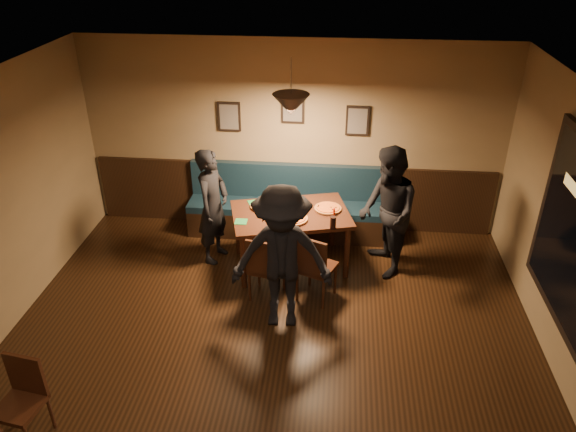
% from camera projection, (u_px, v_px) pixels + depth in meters
% --- Properties ---
extents(floor, '(7.00, 7.00, 0.00)m').
position_uv_depth(floor, '(260.00, 396.00, 5.43)').
color(floor, black).
rests_on(floor, ground).
extents(ceiling, '(7.00, 7.00, 0.00)m').
position_uv_depth(ceiling, '(251.00, 129.00, 4.07)').
color(ceiling, silver).
rests_on(ceiling, ground).
extents(wall_back, '(6.00, 0.00, 6.00)m').
position_uv_depth(wall_back, '(293.00, 138.00, 7.80)').
color(wall_back, '#8C704F').
rests_on(wall_back, ground).
extents(wainscot, '(5.88, 0.06, 1.00)m').
position_uv_depth(wainscot, '(292.00, 195.00, 8.21)').
color(wainscot, black).
rests_on(wainscot, ground).
extents(booth_bench, '(3.00, 0.60, 1.00)m').
position_uv_depth(booth_bench, '(291.00, 204.00, 7.97)').
color(booth_bench, '#0F232D').
rests_on(booth_bench, ground).
extents(picture_left, '(0.32, 0.04, 0.42)m').
position_uv_depth(picture_left, '(229.00, 117.00, 7.70)').
color(picture_left, black).
rests_on(picture_left, wall_back).
extents(picture_center, '(0.32, 0.04, 0.42)m').
position_uv_depth(picture_center, '(293.00, 108.00, 7.55)').
color(picture_center, black).
rests_on(picture_center, wall_back).
extents(picture_right, '(0.32, 0.04, 0.42)m').
position_uv_depth(picture_right, '(357.00, 121.00, 7.55)').
color(picture_right, black).
rests_on(picture_right, wall_back).
extents(pendant_lamp, '(0.44, 0.44, 0.25)m').
position_uv_depth(pendant_lamp, '(291.00, 105.00, 6.39)').
color(pendant_lamp, black).
rests_on(pendant_lamp, ceiling).
extents(dining_table, '(1.70, 1.32, 0.80)m').
position_uv_depth(dining_table, '(291.00, 239.00, 7.28)').
color(dining_table, black).
rests_on(dining_table, floor).
extents(chair_near_left, '(0.46, 0.46, 0.88)m').
position_uv_depth(chair_near_left, '(267.00, 266.00, 6.66)').
color(chair_near_left, black).
rests_on(chair_near_left, floor).
extents(chair_near_right, '(0.54, 0.54, 0.93)m').
position_uv_depth(chair_near_right, '(317.00, 266.00, 6.62)').
color(chair_near_right, black).
rests_on(chair_near_right, floor).
extents(diner_left, '(0.52, 0.67, 1.61)m').
position_uv_depth(diner_left, '(213.00, 206.00, 7.25)').
color(diner_left, black).
rests_on(diner_left, floor).
extents(diner_right, '(0.85, 0.99, 1.74)m').
position_uv_depth(diner_right, '(387.00, 213.00, 6.95)').
color(diner_right, black).
rests_on(diner_right, floor).
extents(diner_front, '(1.16, 0.71, 1.75)m').
position_uv_depth(diner_front, '(282.00, 258.00, 6.02)').
color(diner_front, black).
rests_on(diner_front, floor).
extents(pizza_a, '(0.38, 0.38, 0.04)m').
position_uv_depth(pizza_a, '(264.00, 206.00, 7.22)').
color(pizza_a, orange).
rests_on(pizza_a, dining_table).
extents(pizza_b, '(0.48, 0.48, 0.04)m').
position_uv_depth(pizza_b, '(293.00, 219.00, 6.91)').
color(pizza_b, orange).
rests_on(pizza_b, dining_table).
extents(pizza_c, '(0.37, 0.37, 0.04)m').
position_uv_depth(pizza_c, '(328.00, 208.00, 7.15)').
color(pizza_c, '#C26424').
rests_on(pizza_c, dining_table).
extents(soda_glass, '(0.09, 0.09, 0.16)m').
position_uv_depth(soda_glass, '(333.00, 223.00, 6.70)').
color(soda_glass, black).
rests_on(soda_glass, dining_table).
extents(tabasco_bottle, '(0.03, 0.03, 0.12)m').
position_uv_depth(tabasco_bottle, '(334.00, 211.00, 7.00)').
color(tabasco_bottle, '#A61405').
rests_on(tabasco_bottle, dining_table).
extents(napkin_a, '(0.18, 0.18, 0.01)m').
position_uv_depth(napkin_a, '(253.00, 202.00, 7.34)').
color(napkin_a, '#1D6E30').
rests_on(napkin_a, dining_table).
extents(napkin_b, '(0.16, 0.16, 0.01)m').
position_uv_depth(napkin_b, '(241.00, 222.00, 6.88)').
color(napkin_b, '#1C6A30').
rests_on(napkin_b, dining_table).
extents(cutlery_set, '(0.17, 0.02, 0.00)m').
position_uv_depth(cutlery_set, '(286.00, 227.00, 6.77)').
color(cutlery_set, silver).
rests_on(cutlery_set, dining_table).
extents(cafe_chair_far, '(0.43, 0.43, 0.84)m').
position_uv_depth(cafe_chair_far, '(19.00, 405.00, 4.80)').
color(cafe_chair_far, black).
rests_on(cafe_chair_far, floor).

